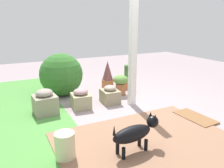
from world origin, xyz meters
TOP-DOWN VIEW (x-y plane):
  - ground_plane at (0.00, 0.00)m, footprint 12.00×12.00m
  - brick_path at (-1.13, 0.31)m, footprint 1.80×2.40m
  - porch_pillar at (0.26, -0.27)m, footprint 0.12×0.12m
  - stone_planter_near at (0.52, 0.08)m, footprint 0.41×0.35m
  - stone_planter_mid at (0.52, 0.70)m, footprint 0.42×0.37m
  - stone_planter_far at (0.55, 1.35)m, footprint 0.43×0.41m
  - round_shrub at (1.43, 0.82)m, footprint 0.93×0.93m
  - terracotta_pot_tall at (1.23, -0.75)m, footprint 0.32×0.32m
  - terracotta_pot_spiky at (1.46, -0.32)m, footprint 0.29×0.29m
  - terracotta_pot_broad at (0.88, -0.36)m, footprint 0.34×0.34m
  - dog at (-1.21, 0.59)m, footprint 0.24×0.69m
  - ceramic_urn at (-0.95, 1.40)m, footprint 0.24×0.24m
  - doormat at (-0.81, -0.87)m, footprint 0.71×0.39m

SIDE VIEW (x-z plane):
  - ground_plane at x=0.00m, z-range 0.00..0.00m
  - brick_path at x=-1.13m, z-range 0.00..0.02m
  - doormat at x=-0.81m, z-range 0.00..0.03m
  - stone_planter_near at x=0.52m, z-range -0.02..0.34m
  - ceramic_urn at x=-0.95m, z-range 0.00..0.34m
  - stone_planter_mid at x=0.52m, z-range -0.02..0.36m
  - terracotta_pot_tall at x=1.23m, z-range -0.08..0.49m
  - stone_planter_far at x=0.55m, z-range -0.02..0.43m
  - terracotta_pot_broad at x=0.88m, z-range 0.04..0.49m
  - dog at x=-1.21m, z-range 0.04..0.51m
  - terracotta_pot_spiky at x=1.46m, z-range -0.02..0.65m
  - round_shrub at x=1.43m, z-range 0.00..0.93m
  - porch_pillar at x=0.26m, z-range 0.00..2.28m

